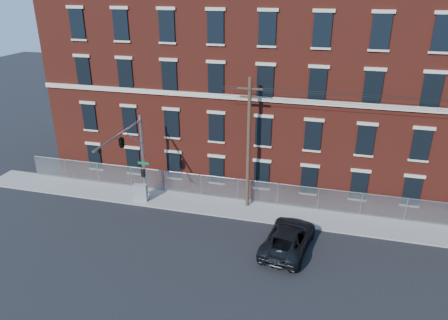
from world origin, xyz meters
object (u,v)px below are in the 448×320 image
object	(u,v)px
traffic_signal_mast	(127,148)
utility_cabinet	(140,193)
pickup_truck	(288,238)
utility_pole_near	(249,142)

from	to	relation	value
traffic_signal_mast	utility_cabinet	distance (m)	5.02
pickup_truck	traffic_signal_mast	bearing A→B (deg)	1.90
traffic_signal_mast	utility_pole_near	bearing A→B (deg)	23.14
utility_cabinet	utility_pole_near	bearing A→B (deg)	0.45
traffic_signal_mast	utility_cabinet	world-z (taller)	traffic_signal_mast
utility_pole_near	pickup_truck	xyz separation A→B (m)	(3.72, -4.81, -4.54)
pickup_truck	utility_cabinet	size ratio (longest dim) A/B	4.24
traffic_signal_mast	utility_pole_near	distance (m)	8.70
traffic_signal_mast	utility_pole_near	world-z (taller)	utility_pole_near
traffic_signal_mast	utility_cabinet	xyz separation A→B (m)	(-0.35, 2.02, -4.59)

